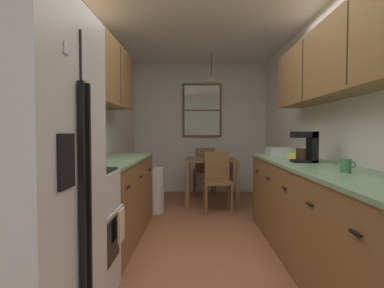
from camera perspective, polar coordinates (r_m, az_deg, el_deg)
The scene contains 25 objects.
ground_plane at distance 3.91m, azimuth 1.94°, elevation -15.61°, with size 12.00×12.00×0.00m, color #995B3D.
wall_left at distance 3.93m, azimuth -18.13°, elevation 3.24°, with size 0.10×9.00×2.55m, color white.
wall_right at distance 3.99m, azimuth 21.75°, elevation 3.18°, with size 0.10×9.00×2.55m, color white.
wall_back at distance 6.38m, azimuth 1.40°, elevation 2.87°, with size 4.40×0.10×2.55m, color white.
ceiling_slab at distance 3.98m, azimuth 1.99°, elevation 22.70°, with size 4.40×9.00×0.08m, color white.
refrigerator at distance 1.70m, azimuth -30.35°, elevation -8.14°, with size 0.72×0.81×1.79m.
stove_range at distance 2.46m, azimuth -21.80°, elevation -15.01°, with size 0.66×0.63×1.10m.
microwave_over_range at distance 2.44m, azimuth -24.70°, elevation 12.42°, with size 0.39×0.58×0.30m.
counter_left at distance 3.69m, azimuth -13.90°, elevation -9.51°, with size 0.64×2.02×0.90m.
upper_cabinets_left at distance 3.67m, azimuth -16.47°, elevation 12.72°, with size 0.33×2.10×0.74m.
counter_right at distance 3.07m, azimuth 21.81°, elevation -11.95°, with size 0.64×3.14×0.90m.
upper_cabinets_right at distance 3.06m, azimuth 25.03°, elevation 13.73°, with size 0.33×2.82×0.63m.
dining_table at distance 5.43m, azimuth 3.43°, elevation -3.84°, with size 0.85×0.89×0.74m.
dining_chair_near at distance 4.81m, azimuth 4.57°, elevation -6.15°, with size 0.41×0.41×0.90m.
dining_chair_far at distance 6.09m, azimuth 2.27°, elevation -4.40°, with size 0.43×0.43×0.90m.
pendant_light at distance 5.48m, azimuth 3.46°, elevation 11.39°, with size 0.30×0.30×0.53m.
back_window at distance 6.32m, azimuth 1.81°, elevation 6.04°, with size 0.77×0.05×1.05m.
trash_bin at distance 4.80m, azimuth -6.80°, elevation -8.19°, with size 0.29×0.29×0.67m, color silver.
storage_canister at distance 2.94m, azimuth -17.44°, elevation -1.96°, with size 0.13×0.13×0.17m.
dish_towel at distance 2.49m, azimuth -12.58°, elevation -14.00°, with size 0.02×0.16×0.24m, color beige.
coffee_maker at distance 3.27m, azimuth 19.89°, elevation -0.36°, with size 0.22×0.18×0.30m.
mug_by_coffeemaker at distance 2.56m, azimuth 25.84°, elevation -3.48°, with size 0.11×0.08×0.10m.
fruit_bowl at distance 3.74m, azimuth 18.29°, elevation -1.87°, with size 0.22×0.22×0.09m.
dish_rack at distance 4.13m, azimuth 15.39°, elevation -1.30°, with size 0.28×0.34×0.10m, color silver.
table_serving_bowl at distance 5.51m, azimuth 3.15°, elevation -2.23°, with size 0.16×0.16×0.06m, color #4C7299.
Camera 1 is at (-0.09, -2.72, 1.19)m, focal length 29.78 mm.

